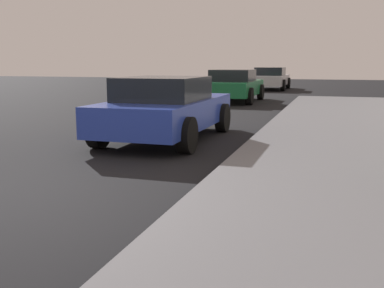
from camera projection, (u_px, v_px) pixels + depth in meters
The scene contains 3 objects.
car_blue at pixel (166, 108), 9.23m from camera, with size 1.93×4.08×1.27m.
car_green at pixel (234, 85), 18.23m from camera, with size 1.97×4.04×1.27m.
car_silver at pixel (271, 78), 26.35m from camera, with size 1.96×4.38×1.27m.
Camera 1 is at (3.48, -3.97, 1.55)m, focal length 42.79 mm.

